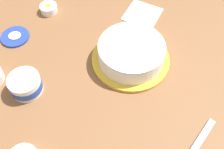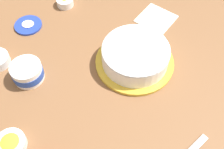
{
  "view_description": "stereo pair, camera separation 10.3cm",
  "coord_description": "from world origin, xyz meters",
  "px_view_note": "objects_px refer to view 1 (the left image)",
  "views": [
    {
      "loc": [
        0.04,
        -0.54,
        0.88
      ],
      "look_at": [
        0.04,
        0.05,
        0.04
      ],
      "focal_mm": 43.79,
      "sensor_mm": 36.0,
      "label": 1
    },
    {
      "loc": [
        0.14,
        -0.53,
        0.88
      ],
      "look_at": [
        0.04,
        0.05,
        0.04
      ],
      "focal_mm": 43.79,
      "sensor_mm": 36.0,
      "label": 2
    }
  ],
  "objects_px": {
    "frosting_tub": "(25,84)",
    "frosted_cake": "(131,53)",
    "sprinkle_bowl_orange": "(49,8)",
    "paper_napkin": "(142,14)",
    "frosting_tub_lid": "(15,37)"
  },
  "relations": [
    {
      "from": "frosting_tub",
      "to": "frosted_cake",
      "type": "bearing_deg",
      "value": 19.33
    },
    {
      "from": "sprinkle_bowl_orange",
      "to": "paper_napkin",
      "type": "distance_m",
      "value": 0.43
    },
    {
      "from": "frosted_cake",
      "to": "frosting_tub",
      "type": "xyz_separation_m",
      "value": [
        -0.39,
        -0.14,
        -0.01
      ]
    },
    {
      "from": "frosting_tub_lid",
      "to": "sprinkle_bowl_orange",
      "type": "distance_m",
      "value": 0.21
    },
    {
      "from": "frosting_tub",
      "to": "sprinkle_bowl_orange",
      "type": "height_order",
      "value": "frosting_tub"
    },
    {
      "from": "frosting_tub",
      "to": "sprinkle_bowl_orange",
      "type": "bearing_deg",
      "value": 86.33
    },
    {
      "from": "frosted_cake",
      "to": "frosting_tub",
      "type": "distance_m",
      "value": 0.42
    },
    {
      "from": "frosting_tub",
      "to": "frosting_tub_lid",
      "type": "bearing_deg",
      "value": 110.5
    },
    {
      "from": "frosted_cake",
      "to": "paper_napkin",
      "type": "xyz_separation_m",
      "value": [
        0.07,
        0.27,
        -0.04
      ]
    },
    {
      "from": "sprinkle_bowl_orange",
      "to": "paper_napkin",
      "type": "relative_size",
      "value": 0.52
    },
    {
      "from": "frosting_tub",
      "to": "frosting_tub_lid",
      "type": "relative_size",
      "value": 0.99
    },
    {
      "from": "frosting_tub",
      "to": "sprinkle_bowl_orange",
      "type": "distance_m",
      "value": 0.43
    },
    {
      "from": "sprinkle_bowl_orange",
      "to": "frosting_tub",
      "type": "bearing_deg",
      "value": -93.67
    },
    {
      "from": "frosting_tub_lid",
      "to": "paper_napkin",
      "type": "distance_m",
      "value": 0.58
    },
    {
      "from": "frosted_cake",
      "to": "frosting_tub_lid",
      "type": "height_order",
      "value": "frosted_cake"
    }
  ]
}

